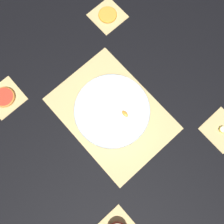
{
  "coord_description": "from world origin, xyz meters",
  "views": [
    {
      "loc": [
        -0.17,
        0.16,
        1.05
      ],
      "look_at": [
        0.0,
        0.0,
        0.03
      ],
      "focal_mm": 42.0,
      "sensor_mm": 36.0,
      "label": 1
    }
  ],
  "objects_px": {
    "banana_coin_single": "(223,130)",
    "fruit_salad_bowl": "(112,111)",
    "orange_slice_whole": "(108,15)",
    "grapefruit_slice": "(4,97)"
  },
  "relations": [
    {
      "from": "banana_coin_single",
      "to": "fruit_salad_bowl",
      "type": "bearing_deg",
      "value": 39.41
    },
    {
      "from": "orange_slice_whole",
      "to": "grapefruit_slice",
      "type": "relative_size",
      "value": 0.94
    },
    {
      "from": "fruit_salad_bowl",
      "to": "grapefruit_slice",
      "type": "distance_m",
      "value": 0.45
    },
    {
      "from": "orange_slice_whole",
      "to": "banana_coin_single",
      "type": "distance_m",
      "value": 0.69
    },
    {
      "from": "fruit_salad_bowl",
      "to": "orange_slice_whole",
      "type": "bearing_deg",
      "value": -39.5
    },
    {
      "from": "orange_slice_whole",
      "to": "grapefruit_slice",
      "type": "bearing_deg",
      "value": 90.0
    },
    {
      "from": "fruit_salad_bowl",
      "to": "banana_coin_single",
      "type": "bearing_deg",
      "value": -140.59
    },
    {
      "from": "banana_coin_single",
      "to": "grapefruit_slice",
      "type": "bearing_deg",
      "value": 39.43
    },
    {
      "from": "banana_coin_single",
      "to": "orange_slice_whole",
      "type": "bearing_deg",
      "value": -0.0
    },
    {
      "from": "banana_coin_single",
      "to": "grapefruit_slice",
      "type": "height_order",
      "value": "grapefruit_slice"
    }
  ]
}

